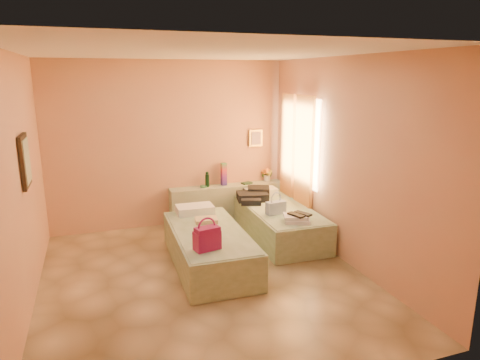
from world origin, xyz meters
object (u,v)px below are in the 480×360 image
at_px(water_bottle, 207,180).
at_px(blue_handbag, 276,208).
at_px(headboard_ledge, 228,203).
at_px(green_book, 247,183).
at_px(bed_right, 278,222).
at_px(magenta_handbag, 207,238).
at_px(bed_left, 209,248).
at_px(flower_vase, 267,173).
at_px(towel_stack, 297,218).

distance_m(water_bottle, blue_handbag, 1.54).
distance_m(headboard_ledge, green_book, 0.49).
distance_m(bed_right, magenta_handbag, 2.01).
bearing_deg(green_book, bed_right, -96.95).
distance_m(bed_left, green_book, 2.09).
height_order(headboard_ledge, bed_right, headboard_ledge).
height_order(green_book, blue_handbag, blue_handbag).
height_order(flower_vase, magenta_handbag, flower_vase).
bearing_deg(towel_stack, bed_left, 176.79).
relative_size(water_bottle, towel_stack, 0.72).
xyz_separation_m(bed_left, green_book, (1.17, 1.69, 0.41)).
bearing_deg(flower_vase, towel_stack, -99.30).
bearing_deg(flower_vase, magenta_handbag, -126.69).
height_order(bed_right, flower_vase, flower_vase).
relative_size(water_bottle, blue_handbag, 0.84).
relative_size(flower_vase, magenta_handbag, 0.90).
height_order(headboard_ledge, magenta_handbag, magenta_handbag).
bearing_deg(bed_right, magenta_handbag, -138.79).
distance_m(bed_left, blue_handbag, 1.26).
bearing_deg(green_book, water_bottle, 160.94).
bearing_deg(magenta_handbag, blue_handbag, 23.62).
bearing_deg(water_bottle, blue_handbag, -62.58).
height_order(headboard_ledge, blue_handbag, blue_handbag).
xyz_separation_m(flower_vase, towel_stack, (-0.30, -1.85, -0.24)).
bearing_deg(headboard_ledge, magenta_handbag, -113.22).
height_order(bed_right, magenta_handbag, magenta_handbag).
height_order(water_bottle, magenta_handbag, water_bottle).
distance_m(headboard_ledge, blue_handbag, 1.40).
distance_m(bed_right, water_bottle, 1.49).
xyz_separation_m(bed_left, bed_right, (1.33, 0.65, 0.00)).
distance_m(headboard_ledge, water_bottle, 0.58).
bearing_deg(magenta_handbag, green_book, 46.95).
xyz_separation_m(water_bottle, magenta_handbag, (-0.63, -2.34, -0.13)).
bearing_deg(water_bottle, bed_right, -50.55).
bearing_deg(towel_stack, blue_handbag, 107.84).
bearing_deg(water_bottle, green_book, -3.01).
bearing_deg(bed_left, flower_vase, 49.49).
height_order(bed_left, towel_stack, towel_stack).
bearing_deg(blue_handbag, green_book, 81.65).
bearing_deg(bed_right, towel_stack, -91.67).
height_order(green_book, towel_stack, green_book).
relative_size(bed_left, water_bottle, 7.93).
bearing_deg(flower_vase, headboard_ledge, -174.43).
distance_m(headboard_ledge, bed_left, 1.88).
height_order(green_book, flower_vase, flower_vase).
bearing_deg(bed_left, bed_right, 27.43).
xyz_separation_m(bed_right, water_bottle, (-0.89, 1.08, 0.53)).
distance_m(green_book, flower_vase, 0.46).
xyz_separation_m(headboard_ledge, water_bottle, (-0.36, 0.03, 0.45)).
bearing_deg(towel_stack, green_book, 94.13).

